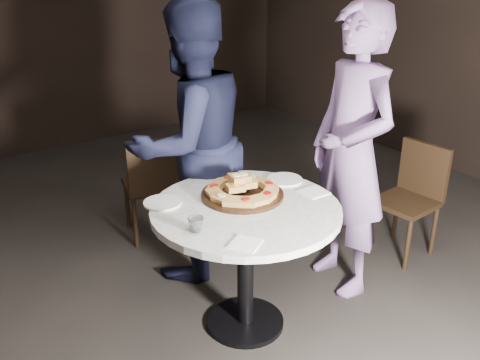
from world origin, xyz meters
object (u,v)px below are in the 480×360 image
Objects in this scene: serving_board at (242,195)px; chair_right at (413,192)px; focaccia_pile at (242,188)px; water_glass at (196,225)px; table at (246,230)px; chair_far at (153,180)px; diner_teal at (351,153)px; diner_navy at (190,144)px.

serving_board is 1.39m from chair_right.
focaccia_pile is 0.45m from water_glass.
table is 0.23m from focaccia_pile.
table is 2.52× the size of serving_board.
water_glass is at bearing 87.15° from chair_far.
focaccia_pile is 1.40m from chair_right.
focaccia_pile is at bearing -89.00° from diner_teal.
focaccia_pile is 0.57m from diner_navy.
focaccia_pile is 0.50× the size of chair_far.
focaccia_pile is 0.23× the size of diner_navy.
serving_board is at bearing 24.58° from water_glass.
water_glass is 1.11m from diner_teal.
diner_navy is 0.96m from diner_teal.
chair_right is (1.41, 0.00, -0.16)m from table.
diner_navy reaches higher than focaccia_pile.
table is 0.19m from serving_board.
chair_far is at bearing -92.62° from diner_navy.
diner_teal is at bearing 135.77° from chair_far.
table is at bearing -79.68° from diner_teal.
focaccia_pile is 0.52× the size of chair_right.
chair_far is 1.79m from chair_right.
serving_board is at bearing 82.22° from diner_navy.
diner_teal reaches higher than focaccia_pile.
chair_far is at bearing 89.76° from focaccia_pile.
diner_teal is (0.76, -0.00, 0.26)m from table.
diner_teal reaches higher than serving_board.
chair_right is at bearing 0.04° from table.
chair_right is at bearing 2.49° from water_glass.
diner_navy is at bearing 107.76° from chair_far.
diner_teal reaches higher than chair_right.
chair_right is at bearing 101.07° from diner_teal.
chair_far is (0.41, 1.25, -0.31)m from water_glass.
table is 0.64× the size of diner_teal.
diner_teal is (0.67, -0.68, -0.00)m from diner_navy.
diner_navy reaches higher than table.
chair_right is (1.35, -0.11, -0.34)m from focaccia_pile.
diner_teal is (-0.65, -0.01, 0.42)m from chair_right.
table is at bearing -93.61° from chair_right.
water_glass is at bearing -167.66° from table.
table is at bearing 77.73° from diner_navy.
focaccia_pile is (0.00, 0.01, 0.04)m from serving_board.
table is 1.39× the size of chair_far.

